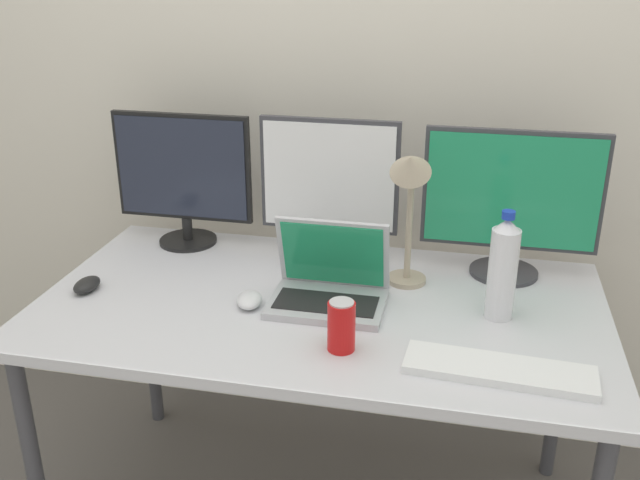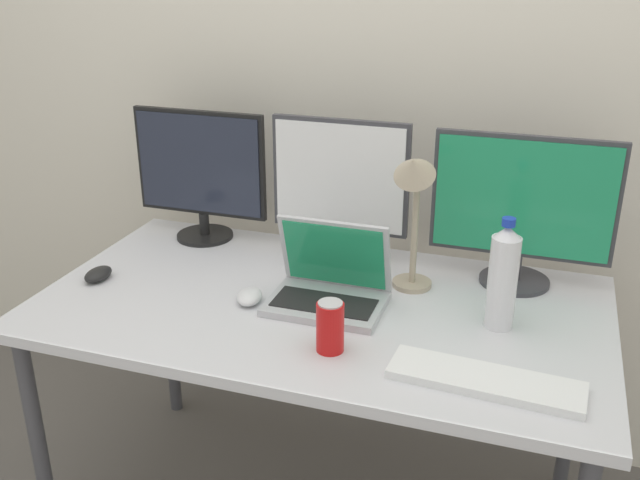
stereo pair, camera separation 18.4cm
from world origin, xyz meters
The scene contains 12 objects.
wall_back centered at (0.00, 0.59, 1.30)m, with size 7.00×0.08×2.60m, color silver.
work_desk centered at (0.00, 0.00, 0.68)m, with size 1.51×0.83×0.74m.
monitor_left centered at (-0.50, 0.32, 0.96)m, with size 0.44×0.18×0.42m.
monitor_center centered at (-0.04, 0.29, 0.97)m, with size 0.41×0.20×0.43m.
monitor_right centered at (0.48, 0.29, 0.97)m, with size 0.49×0.20×0.43m.
laptop_silver centered at (0.02, 0.00, 0.79)m, with size 0.30×0.22×0.23m.
keyboard_main centered at (0.47, -0.25, 0.75)m, with size 0.42×0.12×0.02m, color white.
mouse_by_keyboard centered at (-0.18, -0.06, 0.76)m, with size 0.07×0.10×0.04m, color silver.
mouse_by_laptop centered at (-0.65, -0.07, 0.76)m, with size 0.06×0.10×0.03m, color black.
water_bottle centered at (0.47, 0.02, 0.87)m, with size 0.07×0.07×0.29m.
soda_can_near_keyboard centered at (0.10, -0.23, 0.80)m, with size 0.07×0.07×0.13m.
desk_lamp centered at (0.21, 0.13, 1.02)m, with size 0.11×0.18×0.42m.
Camera 2 is at (0.54, -1.62, 1.62)m, focal length 40.00 mm.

